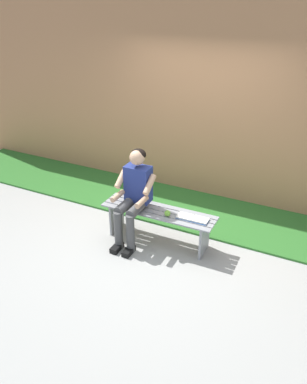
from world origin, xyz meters
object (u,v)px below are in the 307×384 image
person_seated (134,193)px  book_open (193,218)px  bench_near (158,218)px  apple (167,213)px

person_seated → book_open: size_ratio=3.10×
bench_near → person_seated: 0.48m
apple → bench_near: bearing=-24.6°
bench_near → book_open: book_open is taller
apple → book_open: size_ratio=0.20×
bench_near → apple: size_ratio=19.10×
bench_near → person_seated: size_ratio=1.21×
person_seated → book_open: (-0.79, -0.11, -0.22)m
bench_near → apple: 0.24m
person_seated → apple: 0.51m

